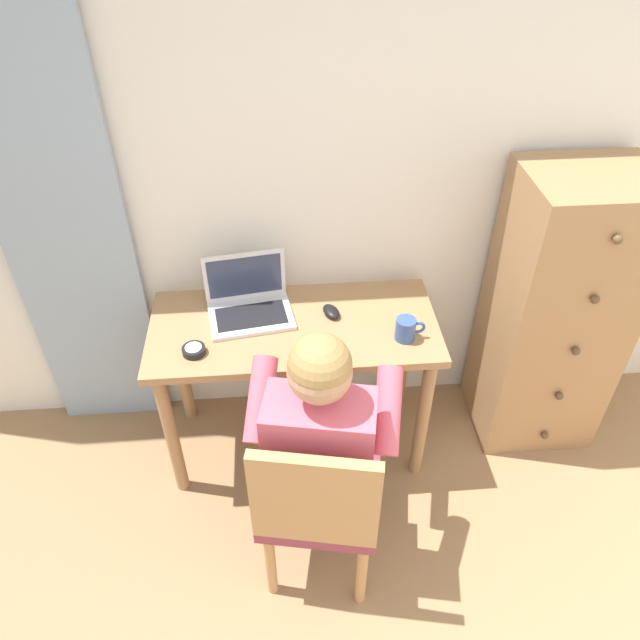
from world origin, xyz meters
The scene contains 10 objects.
wall_back centered at (0.00, 2.20, 1.25)m, with size 4.80×0.05×2.50m, color silver.
curtain_panel centered at (-1.23, 2.13, 1.08)m, with size 0.51×0.03×2.16m, color #8EA3B7.
desk centered at (-0.34, 1.86, 0.62)m, with size 1.18×0.54×0.74m.
dresser centered at (0.81, 1.92, 0.67)m, with size 0.52×0.47×1.33m.
chair centered at (-0.29, 1.19, 0.49)m, with size 0.49×0.47×0.87m.
person_seated centered at (-0.26, 1.37, 0.67)m, with size 0.60×0.64×1.19m.
laptop centered at (-0.52, 1.96, 0.80)m, with size 0.37×0.30×0.24m.
computer_mouse centered at (-0.18, 1.91, 0.76)m, with size 0.06×0.10×0.03m, color black.
desk_clock centered at (-0.73, 1.72, 0.76)m, with size 0.09×0.09×0.03m.
coffee_mug centered at (0.10, 1.74, 0.79)m, with size 0.12×0.08×0.09m.
Camera 1 is at (-0.38, -0.02, 2.33)m, focal length 33.76 mm.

